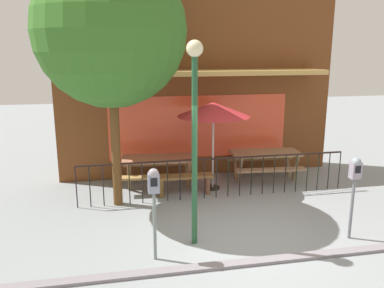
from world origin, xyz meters
TOP-DOWN VIEW (x-y plane):
  - ground at (0.00, 0.00)m, footprint 40.00×40.00m
  - pub_storefront at (0.00, 4.21)m, footprint 7.53×1.45m
  - patio_fence_front at (0.00, 2.14)m, footprint 6.35×0.04m
  - picnic_table_left at (-1.24, 3.17)m, footprint 1.90×1.50m
  - picnic_table_right at (1.60, 3.17)m, footprint 1.91×1.50m
  - patio_umbrella at (0.07, 2.75)m, footprint 1.75×1.75m
  - patio_bench at (-0.70, 2.50)m, footprint 1.40×0.32m
  - parking_meter_near at (-1.72, -0.39)m, footprint 0.18×0.17m
  - parking_meter_far at (1.89, -0.34)m, footprint 0.18×0.17m
  - street_tree at (-2.28, 2.18)m, footprint 3.15×3.15m
  - street_lamp at (-0.96, 0.04)m, footprint 0.28×0.28m
  - curb_edge at (0.00, -0.85)m, footprint 10.54×0.20m

SIDE VIEW (x-z plane):
  - ground at x=0.00m, z-range 0.00..0.00m
  - curb_edge at x=0.00m, z-range -0.06..0.06m
  - patio_bench at x=-0.70m, z-range 0.11..0.59m
  - picnic_table_left at x=-1.24m, z-range 0.21..1.01m
  - picnic_table_right at x=1.60m, z-range 0.21..1.01m
  - patio_fence_front at x=0.00m, z-range 0.18..1.15m
  - parking_meter_far at x=1.89m, z-range 0.42..1.97m
  - parking_meter_near at x=-1.72m, z-range 0.43..2.01m
  - patio_umbrella at x=0.07m, z-range 0.90..3.08m
  - street_lamp at x=-0.96m, z-range 0.58..4.14m
  - pub_storefront at x=0.00m, z-range 0.00..4.90m
  - street_tree at x=-2.28m, z-range 1.09..6.44m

